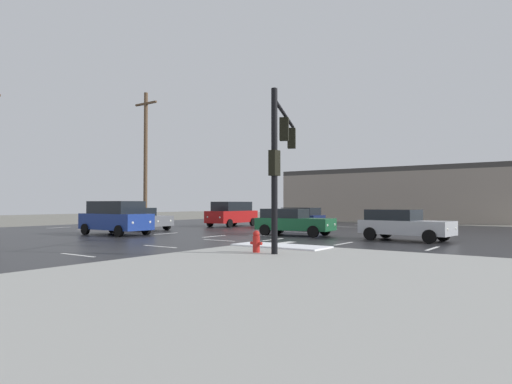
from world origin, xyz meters
The scene contains 15 objects.
ground_plane centered at (0.00, 0.00, 0.00)m, with size 120.00×120.00×0.00m, color slate.
road_asphalt centered at (0.00, 0.00, 0.01)m, with size 44.00×44.00×0.02m, color #232326.
sidewalk_corner centered at (12.00, -12.00, 0.07)m, with size 18.00×18.00×0.14m, color #9E9E99.
snow_strip_curbside centered at (5.00, -4.00, 0.17)m, with size 4.00×1.60×0.06m, color white.
lane_markings centered at (1.20, -1.38, 0.02)m, with size 36.15×36.15×0.01m.
traffic_signal_mast centered at (5.58, -4.88, 4.09)m, with size 2.59×5.55×5.86m.
fire_hydrant centered at (5.44, -6.34, 0.54)m, with size 0.48×0.26×0.79m.
strip_building_background centered at (-0.88, 29.04, 2.82)m, with size 23.95×8.00×5.63m.
sedan_navy centered at (-2.14, 9.43, 0.85)m, with size 4.58×2.12×1.58m.
sedan_silver centered at (7.71, 3.39, 0.85)m, with size 4.68×2.44×1.58m.
sedan_grey centered at (-10.40, 1.73, 0.85)m, with size 4.54×2.02×1.58m.
sedan_green centered at (1.25, 3.27, 0.85)m, with size 4.66×2.35×1.58m.
suv_red centered at (-8.20, 9.44, 1.09)m, with size 2.29×4.89×2.03m.
suv_blue centered at (-7.74, -2.45, 1.09)m, with size 4.86×2.23×2.03m.
utility_pole_far centered at (-10.73, 2.43, 5.26)m, with size 2.20×0.28×10.07m.
Camera 1 is at (14.82, -19.62, 1.92)m, focal length 31.41 mm.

